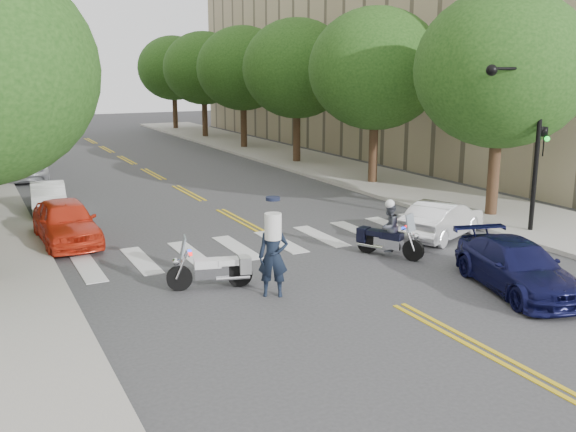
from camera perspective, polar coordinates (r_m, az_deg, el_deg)
ground at (r=15.96m, az=9.82°, el=-7.81°), size 140.00×140.00×0.00m
sidewalk_right at (r=39.01m, az=1.68°, el=4.88°), size 5.00×60.00×0.15m
tree_r_0 at (r=25.27m, az=18.42°, el=12.24°), size 6.40×6.40×8.45m
tree_r_1 at (r=31.43m, az=7.80°, el=12.82°), size 6.40×6.40×8.45m
tree_r_2 at (r=38.28m, az=0.80°, el=12.96°), size 6.40×6.40×8.45m
tree_r_3 at (r=45.51m, az=-4.04°, el=12.95°), size 6.40×6.40×8.45m
tree_r_4 at (r=52.96m, az=-7.53°, el=12.89°), size 6.40×6.40×8.45m
tree_r_5 at (r=60.55m, az=-10.15°, el=12.81°), size 6.40×6.40×8.45m
traffic_signal_pole at (r=22.84m, az=20.63°, el=7.44°), size 2.82×0.42×6.00m
motorcycle_police at (r=19.68m, az=8.83°, el=-1.33°), size 1.25×2.03×1.78m
motorcycle_parked at (r=16.86m, az=-6.31°, el=-4.74°), size 2.20×0.89×1.44m
officer_standing at (r=16.04m, az=-1.33°, el=-3.63°), size 0.89×0.79×2.05m
convertible at (r=22.23m, az=13.55°, el=-0.29°), size 4.09×2.82×1.28m
sedan_blue at (r=17.56m, az=19.70°, el=-4.26°), size 2.88×4.71×1.28m
parked_car_a at (r=22.08m, az=-19.13°, el=-0.48°), size 1.86×4.36×1.47m
parked_car_b at (r=26.97m, az=-20.52°, el=1.49°), size 1.59×3.76×1.21m
parked_car_c at (r=35.80m, az=-22.40°, el=4.11°), size 2.50×4.90×1.33m
parked_car_d at (r=36.78m, az=-22.55°, el=4.39°), size 2.36×5.04×1.42m
parked_car_e at (r=41.74m, az=-23.15°, el=5.17°), size 1.56×3.83×1.30m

